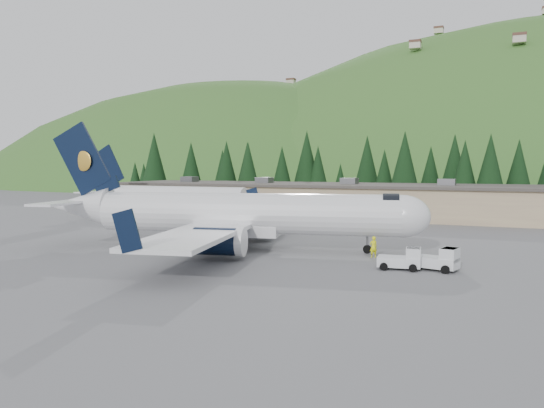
{
  "coord_description": "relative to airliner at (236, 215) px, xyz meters",
  "views": [
    {
      "loc": [
        21.88,
        -45.59,
        8.01
      ],
      "look_at": [
        0.0,
        6.0,
        4.0
      ],
      "focal_mm": 35.0,
      "sensor_mm": 36.0,
      "label": 1
    }
  ],
  "objects": [
    {
      "name": "ground",
      "position": [
        1.08,
        0.22,
        -3.33
      ],
      "size": [
        600.0,
        600.0,
        0.0
      ],
      "primitive_type": "plane",
      "color": "#5C5C61"
    },
    {
      "name": "airliner",
      "position": [
        0.0,
        0.0,
        0.0
      ],
      "size": [
        37.56,
        35.47,
        12.51
      ],
      "rotation": [
        0.0,
        0.0,
        0.2
      ],
      "color": "white",
      "rests_on": "ground"
    },
    {
      "name": "second_airliner",
      "position": [
        -23.84,
        22.22,
        -0.01
      ],
      "size": [
        27.5,
        11.0,
        10.05
      ],
      "color": "white",
      "rests_on": "ground"
    },
    {
      "name": "baggage_tug_a",
      "position": [
        16.46,
        -3.97,
        -2.56
      ],
      "size": [
        3.41,
        2.26,
        1.74
      ],
      "rotation": [
        0.0,
        0.0,
        0.1
      ],
      "color": "silver",
      "rests_on": "ground"
    },
    {
      "name": "baggage_tug_b",
      "position": [
        19.07,
        -3.36,
        -2.52
      ],
      "size": [
        3.72,
        2.7,
        1.82
      ],
      "rotation": [
        0.0,
        0.0,
        -0.24
      ],
      "color": "silver",
      "rests_on": "ground"
    },
    {
      "name": "terminal_building",
      "position": [
        -3.93,
        38.22,
        -0.71
      ],
      "size": [
        71.0,
        17.0,
        6.1
      ],
      "color": "tan",
      "rests_on": "ground"
    },
    {
      "name": "ramp_worker",
      "position": [
        13.17,
        0.53,
        -2.4
      ],
      "size": [
        0.81,
        0.76,
        1.87
      ],
      "primitive_type": "imported",
      "rotation": [
        0.0,
        0.0,
        3.78
      ],
      "color": "#FAFF11",
      "rests_on": "ground"
    },
    {
      "name": "tree_line",
      "position": [
        -5.01,
        62.48,
        4.32
      ],
      "size": [
        112.22,
        18.69,
        14.49
      ],
      "color": "black",
      "rests_on": "ground"
    }
  ]
}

